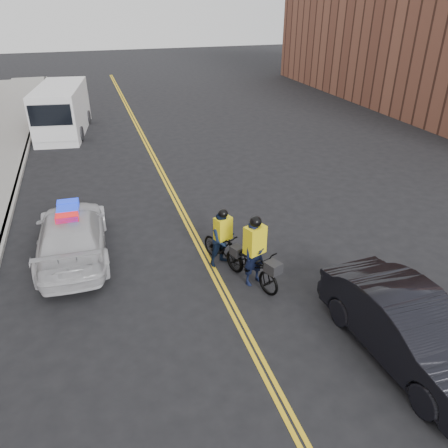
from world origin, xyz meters
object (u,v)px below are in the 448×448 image
police_cruiser (72,234)px  cargo_van (62,111)px  cyclist_near (254,260)px  dark_sedan (409,329)px  cyclist_far (223,243)px

police_cruiser → cargo_van: cargo_van is taller
police_cruiser → cyclist_near: cyclist_near is taller
police_cruiser → dark_sedan: bearing=137.6°
cargo_van → cyclist_far: cargo_van is taller
police_cruiser → dark_sedan: (6.85, -6.61, 0.04)m
police_cruiser → cyclist_near: 5.57m
cyclist_far → cyclist_near: bearing=-86.1°
police_cruiser → cyclist_far: cyclist_far is taller
dark_sedan → police_cruiser: bearing=132.5°
cyclist_far → dark_sedan: bearing=-81.4°
police_cruiser → cyclist_near: size_ratio=2.28×
cargo_van → cyclist_near: 17.64m
dark_sedan → cyclist_far: 5.47m
cargo_van → cyclist_near: cargo_van is taller
cyclist_far → cargo_van: bearing=85.6°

